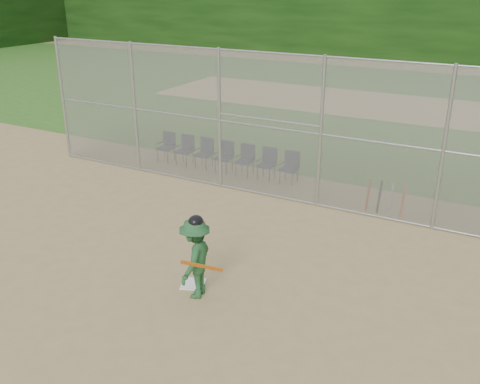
% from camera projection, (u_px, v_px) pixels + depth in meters
% --- Properties ---
extents(ground, '(100.00, 100.00, 0.00)m').
position_uv_depth(ground, '(181.00, 283.00, 10.77)').
color(ground, tan).
rests_on(ground, ground).
extents(grass_strip, '(100.00, 100.00, 0.00)m').
position_uv_depth(grass_strip, '(394.00, 106.00, 25.46)').
color(grass_strip, '#2E601D').
rests_on(grass_strip, ground).
extents(dirt_patch_far, '(24.00, 24.00, 0.00)m').
position_uv_depth(dirt_patch_far, '(394.00, 106.00, 25.46)').
color(dirt_patch_far, tan).
rests_on(dirt_patch_far, ground).
extents(backstop_fence, '(16.09, 0.09, 4.00)m').
position_uv_depth(backstop_fence, '(285.00, 127.00, 14.08)').
color(backstop_fence, gray).
rests_on(backstop_fence, ground).
extents(home_plate, '(0.60, 0.60, 0.02)m').
position_uv_depth(home_plate, '(193.00, 284.00, 10.73)').
color(home_plate, white).
rests_on(home_plate, ground).
extents(batter_at_plate, '(1.05, 1.31, 1.70)m').
position_uv_depth(batter_at_plate, '(196.00, 258.00, 10.07)').
color(batter_at_plate, '#205129').
rests_on(batter_at_plate, ground).
extents(spare_bats, '(0.96, 0.35, 0.84)m').
position_uv_depth(spare_bats, '(385.00, 198.00, 13.86)').
color(spare_bats, '#D84C14').
rests_on(spare_bats, ground).
extents(chair_0, '(0.54, 0.52, 0.96)m').
position_uv_depth(chair_0, '(166.00, 147.00, 17.76)').
color(chair_0, '#0E1534').
rests_on(chair_0, ground).
extents(chair_1, '(0.54, 0.52, 0.96)m').
position_uv_depth(chair_1, '(184.00, 150.00, 17.43)').
color(chair_1, '#0E1534').
rests_on(chair_1, ground).
extents(chair_2, '(0.54, 0.52, 0.96)m').
position_uv_depth(chair_2, '(204.00, 154.00, 17.10)').
color(chair_2, '#0E1534').
rests_on(chair_2, ground).
extents(chair_3, '(0.54, 0.52, 0.96)m').
position_uv_depth(chair_3, '(224.00, 157.00, 16.78)').
color(chair_3, '#0E1534').
rests_on(chair_3, ground).
extents(chair_4, '(0.54, 0.52, 0.96)m').
position_uv_depth(chair_4, '(245.00, 161.00, 16.45)').
color(chair_4, '#0E1534').
rests_on(chair_4, ground).
extents(chair_5, '(0.54, 0.52, 0.96)m').
position_uv_depth(chair_5, '(266.00, 165.00, 16.12)').
color(chair_5, '#0E1534').
rests_on(chair_5, ground).
extents(chair_6, '(0.54, 0.52, 0.96)m').
position_uv_depth(chair_6, '(289.00, 168.00, 15.79)').
color(chair_6, '#0E1534').
rests_on(chair_6, ground).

